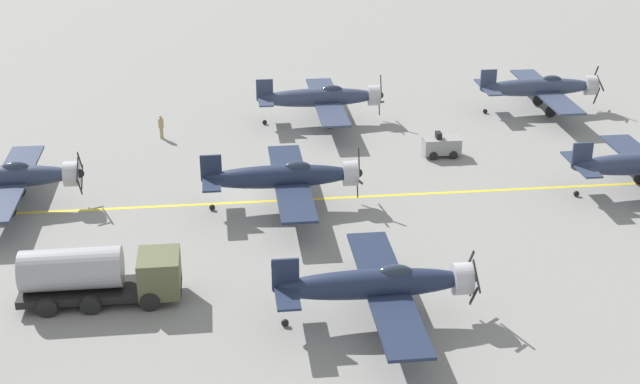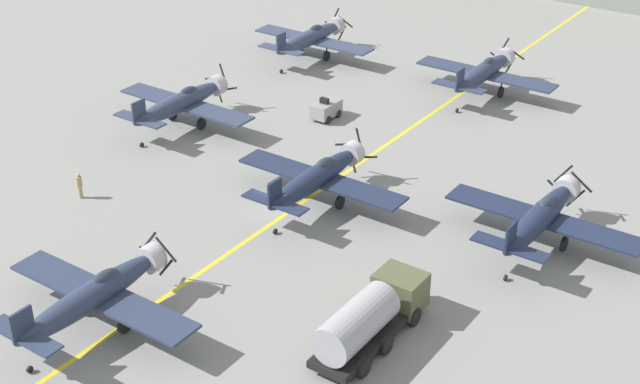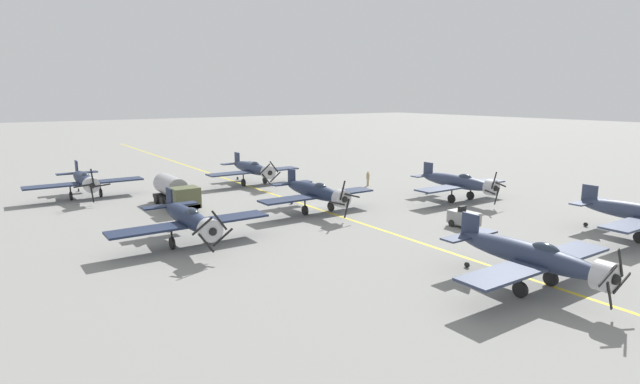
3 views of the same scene
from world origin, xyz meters
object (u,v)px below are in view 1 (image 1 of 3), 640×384
airplane_mid_left (323,98)px  airplane_mid_center (285,177)px  airplane_near_center (4,177)px  fuel_tanker (100,275)px  tow_tractor (441,145)px  airplane_far_left (542,87)px  airplane_mid_right (379,284)px  ground_crew_walking (161,126)px

airplane_mid_left → airplane_mid_center: bearing=-30.1°
airplane_near_center → airplane_mid_center: size_ratio=1.00×
airplane_near_center → fuel_tanker: size_ratio=1.50×
airplane_mid_center → tow_tractor: airplane_mid_center is taller
airplane_mid_left → airplane_far_left: bearing=77.0°
airplane_mid_right → airplane_near_center: 25.86m
airplane_mid_right → ground_crew_walking: size_ratio=6.66×
airplane_far_left → tow_tractor: bearing=-44.9°
airplane_mid_center → fuel_tanker: airplane_mid_center is taller
airplane_mid_right → ground_crew_walking: bearing=-143.8°
ground_crew_walking → fuel_tanker: bearing=-4.6°
airplane_mid_center → airplane_mid_left: (-15.54, 4.18, 0.00)m
airplane_mid_right → ground_crew_walking: airplane_mid_right is taller
airplane_far_left → fuel_tanker: bearing=-45.7°
airplane_mid_right → airplane_mid_left: 29.32m
airplane_near_center → airplane_far_left: same height
airplane_far_left → airplane_mid_left: size_ratio=1.00×
airplane_mid_right → tow_tractor: 22.72m
airplane_mid_right → airplane_near_center: same height
tow_tractor → airplane_mid_right: bearing=-21.4°
airplane_near_center → airplane_far_left: (-14.25, 39.24, 0.00)m
airplane_near_center → airplane_mid_center: (1.93, 17.15, 0.00)m
fuel_tanker → airplane_near_center: bearing=-150.2°
airplane_near_center → airplane_mid_center: airplane_mid_center is taller
airplane_mid_right → airplane_near_center: size_ratio=1.00×
fuel_tanker → ground_crew_walking: (-23.67, 1.89, -0.53)m
airplane_far_left → airplane_mid_left: (0.63, -17.91, -0.00)m
airplane_mid_center → airplane_far_left: (-16.17, 22.09, 0.00)m
fuel_tanker → tow_tractor: (-17.71, 21.82, -0.72)m
airplane_mid_right → ground_crew_walking: (-27.08, -11.64, -1.03)m
ground_crew_walking → airplane_mid_center: bearing=31.7°
airplane_far_left → tow_tractor: size_ratio=4.62×
tow_tractor → airplane_near_center: bearing=-79.3°
airplane_far_left → fuel_tanker: (26.53, -32.21, -0.50)m
airplane_mid_center → ground_crew_walking: bearing=-131.3°
airplane_mid_right → fuel_tanker: 13.96m
airplane_mid_left → fuel_tanker: size_ratio=1.50×
airplane_mid_right → airplane_mid_center: bearing=-153.2°
airplane_far_left → ground_crew_walking: airplane_far_left is taller
fuel_tanker → ground_crew_walking: fuel_tanker is taller
airplane_mid_left → fuel_tanker: (25.89, -14.30, -0.50)m
airplane_mid_right → airplane_far_left: (-29.94, 18.68, 0.00)m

